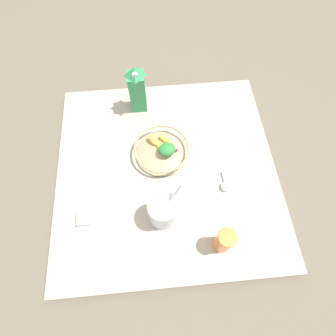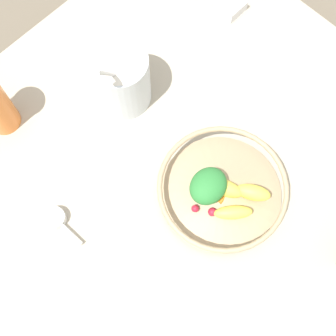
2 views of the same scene
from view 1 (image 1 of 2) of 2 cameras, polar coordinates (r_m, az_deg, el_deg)
name	(u,v)px [view 1 (image 1 of 2)]	position (r m, az deg, el deg)	size (l,w,h in m)	color
ground_plane	(167,172)	(1.20, -0.33, -0.92)	(6.00, 6.00, 0.00)	#665B4C
countertop	(166,170)	(1.18, -0.33, -0.50)	(0.97, 0.97, 0.04)	#B2A893
fruit_bowl	(162,150)	(1.17, -1.33, 4.02)	(0.25, 0.25, 0.09)	tan
milk_carton	(137,89)	(1.27, -6.73, 16.75)	(0.07, 0.07, 0.25)	#338C59
yogurt_tub	(163,210)	(1.01, -1.08, -9.21)	(0.14, 0.11, 0.23)	silver
drinking_cup	(224,241)	(1.01, 12.15, -15.26)	(0.07, 0.07, 0.14)	orange
spice_jar	(84,219)	(1.12, -17.77, -10.52)	(0.05, 0.05, 0.03)	silver
measuring_scoop	(226,186)	(1.14, 12.49, -3.84)	(0.04, 0.09, 0.02)	white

